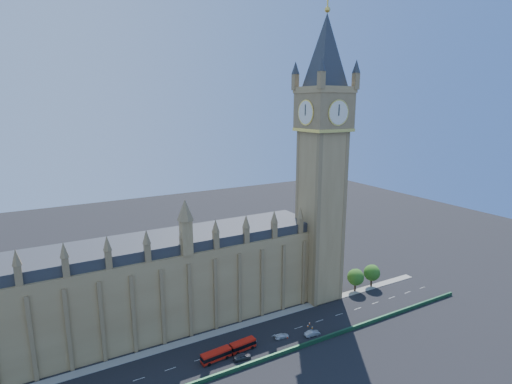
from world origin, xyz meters
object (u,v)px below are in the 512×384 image
red_bus (229,351)px  car_grey (242,356)px  car_white (282,336)px  car_silver (312,333)px

red_bus → car_grey: bearing=-57.9°
car_grey → car_white: car_grey is taller
red_bus → car_white: (16.99, 0.09, -0.82)m
car_silver → car_white: bearing=72.2°
red_bus → car_silver: bearing=-11.9°
car_grey → car_silver: bearing=-84.2°
red_bus → car_silver: 25.64m
red_bus → car_grey: 4.03m
car_grey → red_bus: bearing=42.6°
car_grey → car_white: 14.99m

